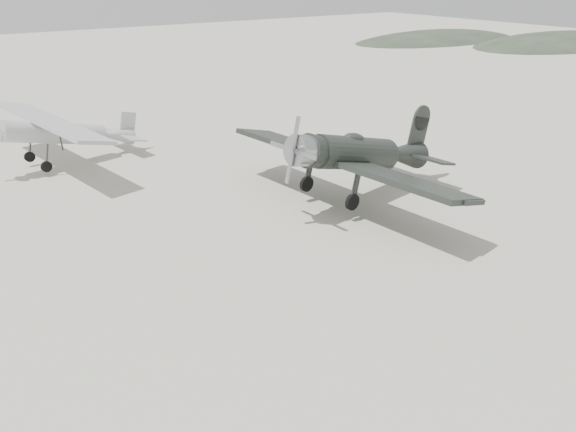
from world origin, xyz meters
name	(u,v)px	position (x,y,z in m)	size (l,w,h in m)	color
ground	(337,249)	(0.00, 0.00, 0.00)	(160.00, 160.00, 0.00)	#A8A495
hill_east_north	(562,43)	(60.00, 28.00, 0.00)	(36.00, 18.00, 6.00)	#2C3627
hill_northeast	(437,39)	(50.00, 40.00, 0.00)	(32.00, 16.00, 5.20)	#2C3627
lowwing_monoplane	(360,154)	(3.63, 3.08, 1.97)	(8.28, 11.58, 3.73)	black
highwing_monoplane	(60,129)	(-5.27, 14.68, 1.82)	(7.34, 10.30, 2.91)	#A2A5A7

